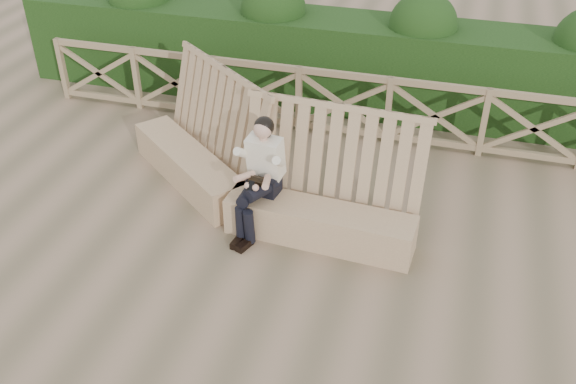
# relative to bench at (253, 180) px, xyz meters

# --- Properties ---
(ground) EXTENTS (60.00, 60.00, 0.00)m
(ground) POSITION_rel_bench_xyz_m (0.70, -1.24, -0.41)
(ground) COLOR brown
(ground) RESTS_ON ground
(bench) EXTENTS (4.39, 2.25, 1.62)m
(bench) POSITION_rel_bench_xyz_m (0.00, 0.00, 0.00)
(bench) COLOR #9C7A59
(bench) RESTS_ON ground
(woman) EXTENTS (0.48, 0.94, 1.52)m
(woman) POSITION_rel_bench_xyz_m (0.24, -0.40, 0.41)
(woman) COLOR black
(woman) RESTS_ON ground
(guardrail) EXTENTS (10.10, 0.09, 1.10)m
(guardrail) POSITION_rel_bench_xyz_m (0.70, 2.26, 0.14)
(guardrail) COLOR olive
(guardrail) RESTS_ON ground
(hedge) EXTENTS (12.00, 1.20, 1.50)m
(hedge) POSITION_rel_bench_xyz_m (0.70, 3.46, 0.34)
(hedge) COLOR black
(hedge) RESTS_ON ground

